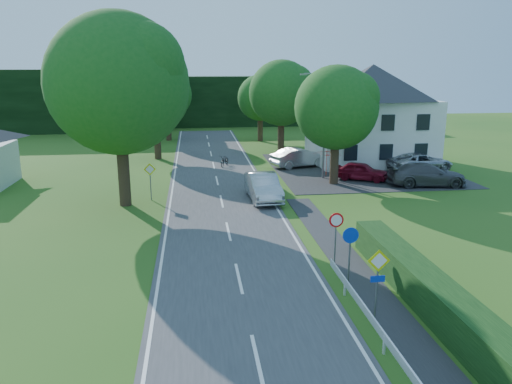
{
  "coord_description": "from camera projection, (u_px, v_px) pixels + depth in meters",
  "views": [
    {
      "loc": [
        -1.67,
        -6.83,
        8.46
      ],
      "look_at": [
        1.67,
        19.65,
        1.69
      ],
      "focal_mm": 35.0,
      "sensor_mm": 36.0,
      "label": 1
    }
  ],
  "objects": [
    {
      "name": "road",
      "position": [
        226.0,
        220.0,
        28.08
      ],
      "size": [
        7.0,
        80.0,
        0.04
      ],
      "primitive_type": "cube",
      "color": "#3E3D40",
      "rests_on": "ground"
    },
    {
      "name": "moving_car",
      "position": [
        263.0,
        187.0,
        32.19
      ],
      "size": [
        2.03,
        5.23,
        1.7
      ],
      "primitive_type": "imported",
      "rotation": [
        0.0,
        0.0,
        0.05
      ],
      "color": "#B2B3B7",
      "rests_on": "road"
    },
    {
      "name": "line_edge_left",
      "position": [
        167.0,
        222.0,
        27.68
      ],
      "size": [
        0.12,
        80.0,
        0.01
      ],
      "primitive_type": "cube",
      "color": "white",
      "rests_on": "road"
    },
    {
      "name": "parasol",
      "position": [
        327.0,
        163.0,
        39.12
      ],
      "size": [
        2.38,
        2.42,
        2.05
      ],
      "primitive_type": "imported",
      "rotation": [
        0.0,
        0.0,
        -0.06
      ],
      "color": "red",
      "rests_on": "parking_pad"
    },
    {
      "name": "parked_car_silver_a",
      "position": [
        300.0,
        157.0,
        42.63
      ],
      "size": [
        5.25,
        3.19,
        1.63
      ],
      "primitive_type": "imported",
      "rotation": [
        0.0,
        0.0,
        1.89
      ],
      "color": "#B5B4B9",
      "rests_on": "parking_pad"
    },
    {
      "name": "sign_priority_right",
      "position": [
        378.0,
        272.0,
        16.61
      ],
      "size": [
        0.78,
        0.09,
        2.59
      ],
      "color": "slate",
      "rests_on": "ground"
    },
    {
      "name": "parking_pad",
      "position": [
        358.0,
        169.0,
        42.04
      ],
      "size": [
        14.0,
        16.0,
        0.04
      ],
      "primitive_type": "cube",
      "color": "#27282A",
      "rests_on": "ground"
    },
    {
      "name": "sign_priority_left",
      "position": [
        150.0,
        174.0,
        31.91
      ],
      "size": [
        0.78,
        0.09,
        2.44
      ],
      "color": "slate",
      "rests_on": "ground"
    },
    {
      "name": "streetlight",
      "position": [
        323.0,
        120.0,
        37.59
      ],
      "size": [
        2.03,
        0.18,
        8.0
      ],
      "color": "slate",
      "rests_on": "ground"
    },
    {
      "name": "house_white",
      "position": [
        371.0,
        113.0,
        44.09
      ],
      "size": [
        10.6,
        8.4,
        8.6
      ],
      "color": "white",
      "rests_on": "ground"
    },
    {
      "name": "tree_main",
      "position": [
        120.0,
        111.0,
        29.78
      ],
      "size": [
        9.4,
        9.4,
        11.64
      ],
      "primitive_type": null,
      "color": "#195419",
      "rests_on": "ground"
    },
    {
      "name": "tree_right_back",
      "position": [
        260.0,
        108.0,
        56.74
      ],
      "size": [
        6.2,
        6.2,
        7.56
      ],
      "primitive_type": null,
      "color": "#195419",
      "rests_on": "ground"
    },
    {
      "name": "sign_roundabout",
      "position": [
        350.0,
        244.0,
        19.53
      ],
      "size": [
        0.64,
        0.08,
        2.37
      ],
      "color": "slate",
      "rests_on": "ground"
    },
    {
      "name": "line_edge_right",
      "position": [
        283.0,
        218.0,
        28.47
      ],
      "size": [
        0.12,
        80.0,
        0.01
      ],
      "primitive_type": "cube",
      "color": "white",
      "rests_on": "road"
    },
    {
      "name": "parked_car_red",
      "position": [
        361.0,
        171.0,
        37.76
      ],
      "size": [
        4.29,
        3.32,
        1.36
      ],
      "primitive_type": "imported",
      "rotation": [
        0.0,
        0.0,
        1.08
      ],
      "color": "maroon",
      "rests_on": "parking_pad"
    },
    {
      "name": "tree_left_back",
      "position": [
        168.0,
        105.0,
        57.33
      ],
      "size": [
        6.6,
        6.6,
        8.07
      ],
      "primitive_type": null,
      "color": "#195419",
      "rests_on": "ground"
    },
    {
      "name": "parked_car_grey",
      "position": [
        427.0,
        175.0,
        35.95
      ],
      "size": [
        5.75,
        2.89,
        1.6
      ],
      "primitive_type": "imported",
      "rotation": [
        0.0,
        0.0,
        1.45
      ],
      "color": "#46454A",
      "rests_on": "parking_pad"
    },
    {
      "name": "tree_right_mid",
      "position": [
        336.0,
        126.0,
        35.76
      ],
      "size": [
        7.0,
        7.0,
        8.58
      ],
      "primitive_type": null,
      "color": "#195419",
      "rests_on": "ground"
    },
    {
      "name": "line_centre",
      "position": [
        226.0,
        220.0,
        28.08
      ],
      "size": [
        0.12,
        80.0,
        0.01
      ],
      "primitive_type": null,
      "color": "white",
      "rests_on": "road"
    },
    {
      "name": "tree_left_far",
      "position": [
        156.0,
        113.0,
        45.66
      ],
      "size": [
        7.0,
        7.0,
        8.58
      ],
      "primitive_type": null,
      "color": "#195419",
      "rests_on": "ground"
    },
    {
      "name": "parked_car_silver_b",
      "position": [
        420.0,
        162.0,
        40.89
      ],
      "size": [
        5.8,
        3.53,
        1.5
      ],
      "primitive_type": "imported",
      "rotation": [
        0.0,
        0.0,
        1.77
      ],
      "color": "#B2B1B9",
      "rests_on": "parking_pad"
    },
    {
      "name": "motorcycle",
      "position": [
        225.0,
        160.0,
        43.1
      ],
      "size": [
        1.28,
        1.92,
        0.96
      ],
      "primitive_type": "imported",
      "rotation": [
        0.0,
        0.0,
        -0.39
      ],
      "color": "black",
      "rests_on": "road"
    },
    {
      "name": "treeline_right",
      "position": [
        259.0,
        101.0,
        72.44
      ],
      "size": [
        30.0,
        5.0,
        7.0
      ],
      "primitive_type": "cube",
      "color": "black",
      "rests_on": "ground"
    },
    {
      "name": "tree_right_far",
      "position": [
        281.0,
        107.0,
        48.98
      ],
      "size": [
        7.4,
        7.4,
        9.09
      ],
      "primitive_type": null,
      "color": "#195419",
      "rests_on": "ground"
    },
    {
      "name": "sign_speed_limit",
      "position": [
        336.0,
        226.0,
        21.42
      ],
      "size": [
        0.64,
        0.11,
        2.37
      ],
      "color": "slate",
      "rests_on": "ground"
    }
  ]
}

